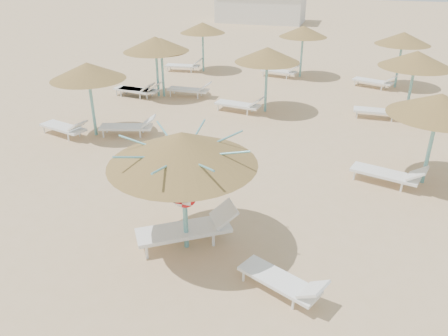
# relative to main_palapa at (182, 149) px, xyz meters

# --- Properties ---
(ground) EXTENTS (120.00, 120.00, 0.00)m
(ground) POSITION_rel_main_palapa_xyz_m (-0.04, 0.25, -2.47)
(ground) COLOR tan
(ground) RESTS_ON ground
(main_palapa) EXTENTS (3.16, 3.16, 2.84)m
(main_palapa) POSITION_rel_main_palapa_xyz_m (0.00, 0.00, 0.00)
(main_palapa) COLOR #67AFB2
(main_palapa) RESTS_ON ground
(lounger_main_a) EXTENTS (2.31, 1.87, 0.84)m
(lounger_main_a) POSITION_rel_main_palapa_xyz_m (0.04, 0.18, -2.06)
(lounger_main_a) COLOR white
(lounger_main_a) RESTS_ON ground
(lounger_main_b) EXTENTS (1.88, 1.25, 0.66)m
(lounger_main_b) POSITION_rel_main_palapa_xyz_m (2.40, -0.91, -2.15)
(lounger_main_b) COLOR white
(lounger_main_b) RESTS_ON ground
(palapa_field) EXTENTS (19.13, 13.67, 2.73)m
(palapa_field) POSITION_rel_main_palapa_xyz_m (1.00, 10.35, -0.15)
(palapa_field) COLOR #67AFB2
(palapa_field) RESTS_ON ground
(service_hut) EXTENTS (8.40, 4.40, 3.25)m
(service_hut) POSITION_rel_main_palapa_xyz_m (-6.04, 35.25, -0.82)
(service_hut) COLOR silver
(service_hut) RESTS_ON ground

